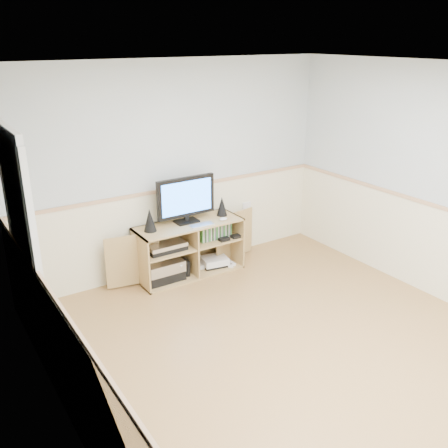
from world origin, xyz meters
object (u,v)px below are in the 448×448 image
Objects in this scene: keyboard at (202,225)px; media_cabinet at (187,246)px; game_consoles at (213,262)px; monitor at (186,198)px.

media_cabinet is at bearing 119.51° from keyboard.
game_consoles is at bearing -11.78° from media_cabinet.
monitor is 0.94m from game_consoles.
game_consoles is at bearing 31.86° from keyboard.
monitor reaches higher than keyboard.
monitor is 0.36m from keyboard.
game_consoles is (0.24, 0.13, -0.59)m from keyboard.
game_consoles is (0.33, -0.07, -0.26)m from media_cabinet.
keyboard is at bearing -64.05° from media_cabinet.
media_cabinet is 4.39× the size of game_consoles.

